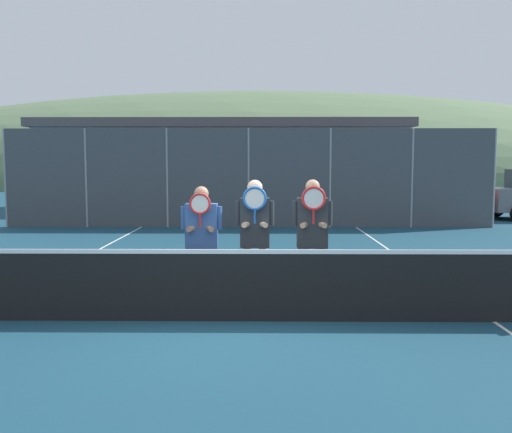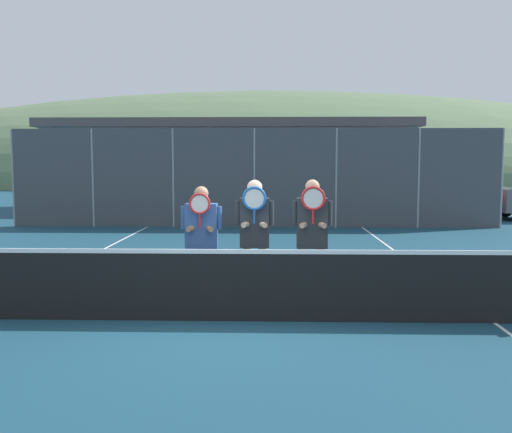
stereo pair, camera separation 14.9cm
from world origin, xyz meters
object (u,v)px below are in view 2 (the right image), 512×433
at_px(car_far_left, 159,194).
at_px(car_center, 421,194).
at_px(player_center_right, 312,234).
at_px(car_left_of_center, 285,195).
at_px(player_leftmost, 201,236).
at_px(player_center_left, 255,233).

bearing_deg(car_far_left, car_center, -0.01).
height_order(player_center_right, car_center, player_center_right).
xyz_separation_m(car_left_of_center, car_center, (5.03, 0.14, 0.04)).
bearing_deg(player_center_right, car_far_left, 109.94).
xyz_separation_m(car_far_left, car_left_of_center, (4.76, -0.14, -0.05)).
bearing_deg(car_left_of_center, player_leftmost, -96.39).
bearing_deg(car_left_of_center, car_far_left, 178.26).
height_order(car_far_left, car_left_of_center, car_far_left).
bearing_deg(car_far_left, car_left_of_center, -1.74).
xyz_separation_m(player_leftmost, car_center, (6.50, 13.28, -0.11)).
height_order(player_center_right, car_left_of_center, player_center_right).
xyz_separation_m(player_leftmost, player_center_right, (1.56, -0.06, 0.05)).
distance_m(car_left_of_center, car_center, 5.03).
xyz_separation_m(player_leftmost, car_left_of_center, (1.47, 13.13, -0.16)).
distance_m(player_center_left, player_center_right, 0.81).
bearing_deg(car_far_left, player_center_right, -70.06).
height_order(player_center_left, car_far_left, player_center_left).
relative_size(player_center_right, car_left_of_center, 0.40).
bearing_deg(car_far_left, player_center_left, -73.08).
bearing_deg(player_center_right, player_leftmost, 177.71).
relative_size(car_far_left, car_center, 0.88).
height_order(player_center_left, car_center, player_center_left).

